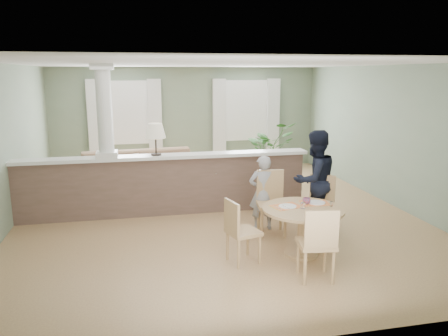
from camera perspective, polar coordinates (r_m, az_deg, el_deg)
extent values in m
plane|color=tan|center=(8.10, -1.03, -6.02)|extent=(8.00, 8.00, 0.00)
cube|color=gray|center=(11.70, -4.85, 6.39)|extent=(7.00, 0.02, 2.70)
cube|color=gray|center=(7.91, -26.83, 2.27)|extent=(0.02, 8.00, 2.70)
cube|color=gray|center=(9.12, 21.12, 3.94)|extent=(0.02, 8.00, 2.70)
cube|color=gray|center=(4.02, 9.97, -5.18)|extent=(7.00, 0.02, 2.70)
cube|color=white|center=(7.69, -1.11, 13.45)|extent=(7.00, 8.00, 0.02)
cube|color=white|center=(11.56, -12.79, 7.06)|extent=(1.10, 0.02, 1.50)
cube|color=white|center=(11.54, -12.79, 7.05)|extent=(1.22, 0.04, 1.62)
cube|color=white|center=(11.96, 2.84, 7.51)|extent=(1.10, 0.02, 1.50)
cube|color=white|center=(11.94, 2.87, 7.50)|extent=(1.22, 0.04, 1.62)
cube|color=silver|center=(11.54, -16.46, 5.35)|extent=(0.35, 0.10, 2.30)
cube|color=silver|center=(11.52, -8.98, 5.69)|extent=(0.35, 0.10, 2.30)
cube|color=silver|center=(11.73, -0.62, 5.96)|extent=(0.35, 0.10, 2.30)
cube|color=silver|center=(12.12, 6.38, 6.09)|extent=(0.35, 0.10, 2.30)
cube|color=brown|center=(8.03, -7.64, -2.39)|extent=(5.20, 0.22, 1.05)
cube|color=white|center=(7.91, -7.75, 1.50)|extent=(5.32, 0.36, 0.06)
cube|color=white|center=(7.88, -15.03, 1.75)|extent=(0.36, 0.36, 0.10)
cylinder|color=white|center=(7.79, -15.34, 7.15)|extent=(0.26, 0.26, 1.39)
cube|color=white|center=(7.76, -15.66, 12.63)|extent=(0.38, 0.38, 0.10)
cylinder|color=black|center=(7.89, -8.85, 1.78)|extent=(0.18, 0.18, 0.03)
cylinder|color=black|center=(7.86, -8.89, 2.89)|extent=(0.03, 0.03, 0.28)
cone|color=#EFE2C5|center=(7.82, -8.95, 4.84)|extent=(0.36, 0.36, 0.26)
imported|color=#8B694C|center=(9.49, -10.88, -0.68)|extent=(3.19, 1.51, 0.90)
imported|color=#305E25|center=(11.01, 5.97, 2.51)|extent=(1.52, 1.43, 1.37)
cylinder|color=tan|center=(6.48, 10.05, -10.87)|extent=(0.48, 0.48, 0.04)
cylinder|color=tan|center=(6.35, 10.16, -8.15)|extent=(0.13, 0.13, 0.62)
cylinder|color=tan|center=(6.25, 10.28, -5.33)|extent=(1.15, 1.15, 0.04)
cube|color=red|center=(6.27, 8.15, -4.97)|extent=(0.47, 0.39, 0.01)
cube|color=red|center=(6.50, 11.77, -4.49)|extent=(0.43, 0.33, 0.01)
cylinder|color=white|center=(6.25, 8.30, -4.96)|extent=(0.25, 0.25, 0.01)
cylinder|color=white|center=(6.50, 12.00, -4.44)|extent=(0.25, 0.25, 0.01)
cylinder|color=white|center=(6.20, 10.27, -4.79)|extent=(0.07, 0.07, 0.08)
cube|color=silver|center=(6.18, 8.13, -5.08)|extent=(0.06, 0.16, 0.00)
cube|color=silver|center=(6.15, 7.08, -5.24)|extent=(0.06, 0.20, 0.00)
cylinder|color=white|center=(6.41, 13.87, -4.55)|extent=(0.04, 0.04, 0.07)
cylinder|color=silver|center=(6.39, 13.89, -4.20)|extent=(0.04, 0.04, 0.01)
imported|color=#225F9F|center=(6.43, 10.73, -4.24)|extent=(0.14, 0.14, 0.09)
cube|color=tan|center=(7.03, 6.27, -4.78)|extent=(0.52, 0.52, 0.05)
cylinder|color=tan|center=(6.90, 4.96, -7.31)|extent=(0.04, 0.04, 0.47)
cylinder|color=tan|center=(6.97, 8.00, -7.20)|extent=(0.04, 0.04, 0.47)
cylinder|color=tan|center=(7.25, 4.51, -6.33)|extent=(0.04, 0.04, 0.47)
cylinder|color=tan|center=(7.31, 7.41, -6.23)|extent=(0.04, 0.04, 0.47)
cube|color=tan|center=(7.15, 6.03, -2.20)|extent=(0.44, 0.11, 0.50)
cube|color=tan|center=(7.12, 12.35, -5.04)|extent=(0.60, 0.60, 0.05)
cylinder|color=tan|center=(7.06, 10.59, -7.15)|extent=(0.04, 0.04, 0.44)
cylinder|color=tan|center=(7.00, 13.38, -7.46)|extent=(0.04, 0.04, 0.44)
cylinder|color=tan|center=(7.38, 11.20, -6.31)|extent=(0.04, 0.04, 0.44)
cylinder|color=tan|center=(7.33, 13.87, -6.59)|extent=(0.04, 0.04, 0.44)
cube|color=tan|center=(7.23, 12.74, -2.68)|extent=(0.36, 0.27, 0.47)
cube|color=tan|center=(5.63, 11.93, -9.65)|extent=(0.49, 0.49, 0.05)
cylinder|color=tan|center=(5.93, 13.03, -11.10)|extent=(0.04, 0.04, 0.44)
cylinder|color=tan|center=(5.84, 9.66, -11.33)|extent=(0.04, 0.04, 0.44)
cylinder|color=tan|center=(5.63, 14.08, -12.49)|extent=(0.04, 0.04, 0.44)
cylinder|color=tan|center=(5.53, 10.53, -12.76)|extent=(0.04, 0.04, 0.44)
cube|color=tan|center=(5.37, 12.63, -7.86)|extent=(0.42, 0.10, 0.48)
cube|color=tan|center=(6.00, 2.57, -8.35)|extent=(0.49, 0.49, 0.05)
cylinder|color=tan|center=(6.03, 4.70, -10.58)|extent=(0.04, 0.04, 0.41)
cylinder|color=tan|center=(6.29, 3.13, -9.56)|extent=(0.04, 0.04, 0.41)
cylinder|color=tan|center=(5.88, 1.93, -11.16)|extent=(0.04, 0.04, 0.41)
cylinder|color=tan|center=(6.14, 0.45, -10.09)|extent=(0.04, 0.04, 0.41)
cube|color=tan|center=(5.84, 1.03, -6.44)|extent=(0.13, 0.38, 0.44)
imported|color=#96969B|center=(7.21, 5.05, -3.22)|extent=(0.48, 0.34, 1.25)
imported|color=black|center=(7.31, 11.74, -1.57)|extent=(0.95, 0.84, 1.65)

